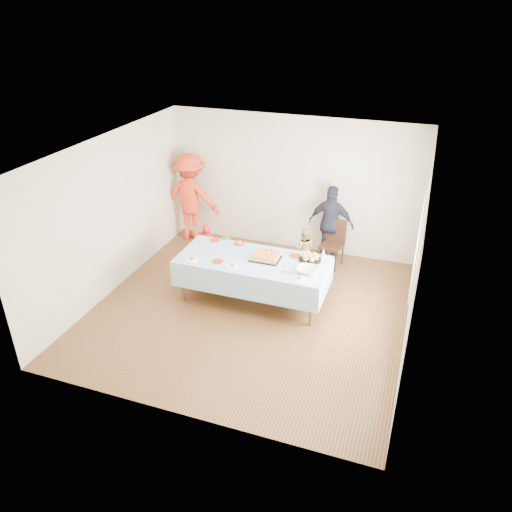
# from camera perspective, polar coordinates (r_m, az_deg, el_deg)

# --- Properties ---
(ground) EXTENTS (5.00, 5.00, 0.00)m
(ground) POSITION_cam_1_polar(r_m,az_deg,el_deg) (8.39, -0.72, -6.07)
(ground) COLOR #492D15
(ground) RESTS_ON ground
(room_walls) EXTENTS (5.04, 5.04, 2.72)m
(room_walls) POSITION_cam_1_polar(r_m,az_deg,el_deg) (7.53, -0.40, 5.13)
(room_walls) COLOR beige
(room_walls) RESTS_ON ground
(party_table) EXTENTS (2.50, 1.10, 0.78)m
(party_table) POSITION_cam_1_polar(r_m,az_deg,el_deg) (8.27, -0.36, -0.70)
(party_table) COLOR brown
(party_table) RESTS_ON ground
(birthday_cake) EXTENTS (0.48, 0.37, 0.09)m
(birthday_cake) POSITION_cam_1_polar(r_m,az_deg,el_deg) (8.23, 1.11, -0.12)
(birthday_cake) COLOR black
(birthday_cake) RESTS_ON party_table
(rolls_tray) EXTENTS (0.38, 0.38, 0.11)m
(rolls_tray) POSITION_cam_1_polar(r_m,az_deg,el_deg) (8.24, 6.19, -0.20)
(rolls_tray) COLOR black
(rolls_tray) RESTS_ON party_table
(punch_bowl) EXTENTS (0.33, 0.33, 0.08)m
(punch_bowl) POSITION_cam_1_polar(r_m,az_deg,el_deg) (7.88, 5.90, -1.62)
(punch_bowl) COLOR silver
(punch_bowl) RESTS_ON party_table
(party_hat) EXTENTS (0.10, 0.10, 0.16)m
(party_hat) POSITION_cam_1_polar(r_m,az_deg,el_deg) (8.35, 7.70, 0.38)
(party_hat) COLOR silver
(party_hat) RESTS_ON party_table
(fork_pile) EXTENTS (0.24, 0.18, 0.07)m
(fork_pile) POSITION_cam_1_polar(r_m,az_deg,el_deg) (7.88, 3.71, -1.57)
(fork_pile) COLOR white
(fork_pile) RESTS_ON party_table
(plate_red_far_a) EXTENTS (0.18, 0.18, 0.01)m
(plate_red_far_a) POSITION_cam_1_polar(r_m,az_deg,el_deg) (8.91, -4.70, 1.82)
(plate_red_far_a) COLOR #B9280D
(plate_red_far_a) RESTS_ON party_table
(plate_red_far_b) EXTENTS (0.19, 0.19, 0.01)m
(plate_red_far_b) POSITION_cam_1_polar(r_m,az_deg,el_deg) (8.75, -1.91, 1.40)
(plate_red_far_b) COLOR #B9280D
(plate_red_far_b) RESTS_ON party_table
(plate_red_far_c) EXTENTS (0.16, 0.16, 0.01)m
(plate_red_far_c) POSITION_cam_1_polar(r_m,az_deg,el_deg) (8.51, 1.41, 0.61)
(plate_red_far_c) COLOR #B9280D
(plate_red_far_c) RESTS_ON party_table
(plate_red_far_d) EXTENTS (0.19, 0.19, 0.01)m
(plate_red_far_d) POSITION_cam_1_polar(r_m,az_deg,el_deg) (8.37, 4.48, 0.05)
(plate_red_far_d) COLOR #B9280D
(plate_red_far_d) RESTS_ON party_table
(plate_red_near) EXTENTS (0.18, 0.18, 0.01)m
(plate_red_near) POSITION_cam_1_polar(r_m,az_deg,el_deg) (8.19, -4.41, -0.61)
(plate_red_near) COLOR #B9280D
(plate_red_near) RESTS_ON party_table
(plate_white_left) EXTENTS (0.21, 0.21, 0.01)m
(plate_white_left) POSITION_cam_1_polar(r_m,az_deg,el_deg) (8.28, -7.32, -0.44)
(plate_white_left) COLOR white
(plate_white_left) RESTS_ON party_table
(plate_white_mid) EXTENTS (0.23, 0.23, 0.01)m
(plate_white_mid) POSITION_cam_1_polar(r_m,az_deg,el_deg) (8.02, -2.67, -1.23)
(plate_white_mid) COLOR white
(plate_white_mid) RESTS_ON party_table
(plate_white_right) EXTENTS (0.22, 0.22, 0.01)m
(plate_white_right) POSITION_cam_1_polar(r_m,az_deg,el_deg) (7.70, 4.95, -2.63)
(plate_white_right) COLOR white
(plate_white_right) RESTS_ON party_table
(dining_chair) EXTENTS (0.47, 0.47, 0.92)m
(dining_chair) POSITION_cam_1_polar(r_m,az_deg,el_deg) (9.60, 8.85, 1.76)
(dining_chair) COLOR black
(dining_chair) RESTS_ON ground
(toddler_left) EXTENTS (0.37, 0.27, 0.95)m
(toddler_left) POSITION_cam_1_polar(r_m,az_deg,el_deg) (9.37, -5.58, 1.04)
(toddler_left) COLOR red
(toddler_left) RESTS_ON ground
(toddler_mid) EXTENTS (0.42, 0.29, 0.81)m
(toddler_mid) POSITION_cam_1_polar(r_m,az_deg,el_deg) (9.15, -3.48, -0.06)
(toddler_mid) COLOR #276E24
(toddler_mid) RESTS_ON ground
(toddler_right) EXTENTS (0.44, 0.36, 0.82)m
(toddler_right) POSITION_cam_1_polar(r_m,az_deg,el_deg) (9.45, 5.49, 0.84)
(toddler_right) COLOR tan
(toddler_right) RESTS_ON ground
(adult_left) EXTENTS (1.21, 0.71, 1.85)m
(adult_left) POSITION_cam_1_polar(r_m,az_deg,el_deg) (10.52, -7.44, 6.68)
(adult_left) COLOR red
(adult_left) RESTS_ON ground
(adult_right) EXTENTS (0.92, 0.45, 1.52)m
(adult_right) POSITION_cam_1_polar(r_m,az_deg,el_deg) (9.69, 8.57, 3.66)
(adult_right) COLOR #242432
(adult_right) RESTS_ON ground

